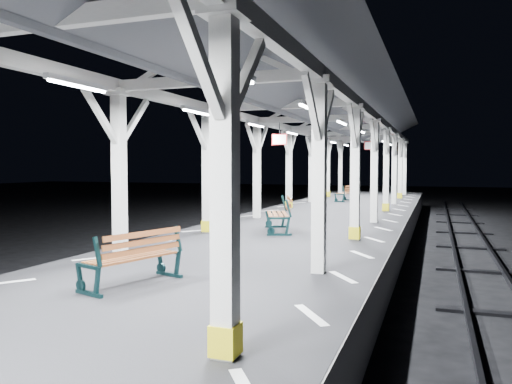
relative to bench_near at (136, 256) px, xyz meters
The scene contains 10 objects.
ground 4.15m from the bench_near, 83.98° to the left, with size 120.00×120.00×0.00m, color black.
platform 4.00m from the bench_near, 83.98° to the left, with size 6.00×50.00×1.00m, color black.
hazard_stripes_left 4.39m from the bench_near, 117.89° to the left, with size 1.00×48.00×0.01m, color silver.
hazard_stripes_right 4.82m from the bench_near, 53.49° to the left, with size 1.00×48.00×0.01m, color silver.
track_left 6.16m from the bench_near, 139.96° to the left, with size 2.20×60.00×0.16m.
track_right 6.79m from the bench_near, 35.52° to the left, with size 2.20×60.00×0.16m.
canopy 4.95m from the bench_near, 83.95° to the left, with size 5.40×49.00×4.65m.
bench_near is the anchor object (origin of this frame).
bench_mid 6.74m from the bench_near, 87.86° to the left, with size 1.23×1.90×0.97m.
bench_far 18.98m from the bench_near, 90.17° to the left, with size 0.75×1.58×0.83m.
Camera 1 is at (3.87, -10.30, 2.84)m, focal length 35.00 mm.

